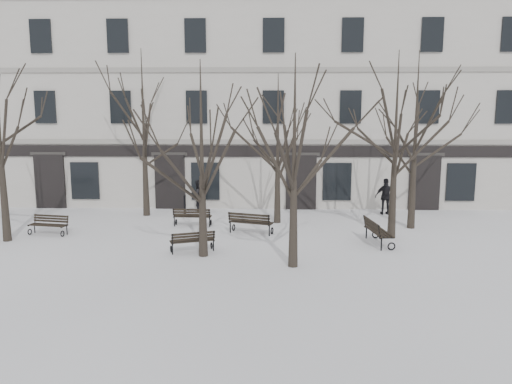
{
  "coord_description": "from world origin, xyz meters",
  "views": [
    {
      "loc": [
        1.81,
        -18.34,
        5.12
      ],
      "look_at": [
        1.23,
        3.0,
        1.71
      ],
      "focal_mm": 35.0,
      "sensor_mm": 36.0,
      "label": 1
    }
  ],
  "objects_px": {
    "tree_3": "(396,123)",
    "bench_1": "(193,240)",
    "tree_1": "(201,136)",
    "bench_4": "(192,216)",
    "tree_2": "(294,136)",
    "bench_3": "(49,224)",
    "bench_2": "(251,222)",
    "bench_5": "(377,231)"
  },
  "relations": [
    {
      "from": "tree_1",
      "to": "bench_4",
      "type": "xyz_separation_m",
      "value": [
        -1.12,
        4.73,
        -3.86
      ]
    },
    {
      "from": "bench_4",
      "to": "tree_3",
      "type": "bearing_deg",
      "value": 169.86
    },
    {
      "from": "tree_1",
      "to": "bench_5",
      "type": "xyz_separation_m",
      "value": [
        6.6,
        1.8,
        -3.79
      ]
    },
    {
      "from": "tree_1",
      "to": "bench_3",
      "type": "distance_m",
      "value": 8.52
    },
    {
      "from": "tree_2",
      "to": "bench_1",
      "type": "height_order",
      "value": "tree_2"
    },
    {
      "from": "tree_2",
      "to": "tree_3",
      "type": "distance_m",
      "value": 5.84
    },
    {
      "from": "bench_2",
      "to": "bench_5",
      "type": "xyz_separation_m",
      "value": [
        5.03,
        -1.56,
        0.02
      ]
    },
    {
      "from": "tree_2",
      "to": "bench_2",
      "type": "xyz_separation_m",
      "value": [
        -1.6,
        4.52,
        -3.86
      ]
    },
    {
      "from": "tree_1",
      "to": "bench_3",
      "type": "height_order",
      "value": "tree_1"
    },
    {
      "from": "bench_3",
      "to": "tree_1",
      "type": "bearing_deg",
      "value": -12.41
    },
    {
      "from": "tree_2",
      "to": "bench_5",
      "type": "relative_size",
      "value": 3.47
    },
    {
      "from": "tree_1",
      "to": "bench_2",
      "type": "height_order",
      "value": "tree_1"
    },
    {
      "from": "bench_4",
      "to": "bench_1",
      "type": "bearing_deg",
      "value": 101.17
    },
    {
      "from": "tree_2",
      "to": "bench_3",
      "type": "distance_m",
      "value": 11.64
    },
    {
      "from": "tree_2",
      "to": "bench_4",
      "type": "height_order",
      "value": "tree_2"
    },
    {
      "from": "bench_1",
      "to": "bench_3",
      "type": "relative_size",
      "value": 1.0
    },
    {
      "from": "tree_2",
      "to": "bench_4",
      "type": "distance_m",
      "value": 8.27
    },
    {
      "from": "tree_3",
      "to": "bench_4",
      "type": "xyz_separation_m",
      "value": [
        -8.54,
        1.89,
        -4.25
      ]
    },
    {
      "from": "tree_1",
      "to": "bench_2",
      "type": "distance_m",
      "value": 5.32
    },
    {
      "from": "tree_3",
      "to": "bench_1",
      "type": "bearing_deg",
      "value": -163.28
    },
    {
      "from": "tree_1",
      "to": "tree_2",
      "type": "bearing_deg",
      "value": -19.97
    },
    {
      "from": "tree_1",
      "to": "bench_4",
      "type": "height_order",
      "value": "tree_1"
    },
    {
      "from": "tree_2",
      "to": "bench_1",
      "type": "bearing_deg",
      "value": 155.86
    },
    {
      "from": "tree_1",
      "to": "bench_1",
      "type": "bearing_deg",
      "value": 134.06
    },
    {
      "from": "bench_1",
      "to": "bench_2",
      "type": "relative_size",
      "value": 0.87
    },
    {
      "from": "tree_1",
      "to": "bench_4",
      "type": "distance_m",
      "value": 6.21
    },
    {
      "from": "bench_4",
      "to": "bench_2",
      "type": "bearing_deg",
      "value": 155.49
    },
    {
      "from": "bench_2",
      "to": "bench_3",
      "type": "bearing_deg",
      "value": 20.75
    },
    {
      "from": "bench_2",
      "to": "tree_3",
      "type": "bearing_deg",
      "value": -166.81
    },
    {
      "from": "bench_3",
      "to": "bench_4",
      "type": "height_order",
      "value": "bench_4"
    },
    {
      "from": "bench_1",
      "to": "tree_3",
      "type": "bearing_deg",
      "value": 176.65
    },
    {
      "from": "bench_4",
      "to": "bench_5",
      "type": "height_order",
      "value": "bench_5"
    },
    {
      "from": "tree_3",
      "to": "bench_3",
      "type": "distance_m",
      "value": 15.01
    },
    {
      "from": "bench_4",
      "to": "bench_5",
      "type": "distance_m",
      "value": 8.26
    },
    {
      "from": "bench_1",
      "to": "bench_5",
      "type": "xyz_separation_m",
      "value": [
        7.06,
        1.33,
        0.09
      ]
    },
    {
      "from": "bench_1",
      "to": "bench_3",
      "type": "xyz_separation_m",
      "value": [
        -6.51,
        2.53,
        0.0
      ]
    },
    {
      "from": "tree_3",
      "to": "tree_2",
      "type": "bearing_deg",
      "value": -136.71
    },
    {
      "from": "bench_2",
      "to": "bench_4",
      "type": "bearing_deg",
      "value": -8.53
    },
    {
      "from": "bench_5",
      "to": "bench_2",
      "type": "bearing_deg",
      "value": 66.26
    },
    {
      "from": "bench_1",
      "to": "bench_4",
      "type": "distance_m",
      "value": 4.31
    },
    {
      "from": "tree_2",
      "to": "tree_3",
      "type": "bearing_deg",
      "value": 43.29
    },
    {
      "from": "tree_2",
      "to": "tree_3",
      "type": "height_order",
      "value": "tree_3"
    }
  ]
}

